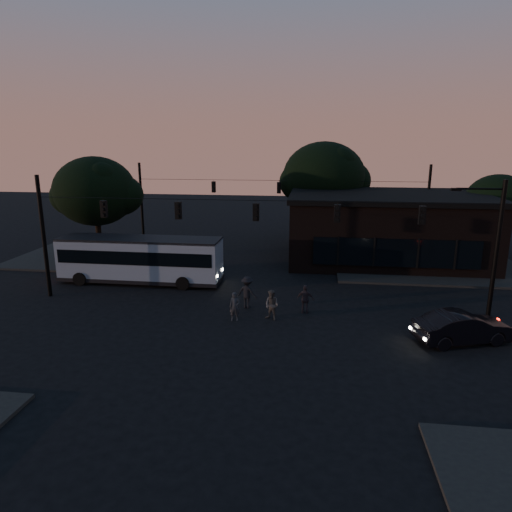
# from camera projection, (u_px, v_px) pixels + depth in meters

# --- Properties ---
(ground) EXTENTS (120.00, 120.00, 0.00)m
(ground) POSITION_uv_depth(u_px,v_px,m) (246.00, 332.00, 23.08)
(ground) COLOR black
(ground) RESTS_ON ground
(sidewalk_far_right) EXTENTS (14.00, 10.00, 0.15)m
(sidewalk_far_right) POSITION_uv_depth(u_px,v_px,m) (427.00, 266.00, 35.02)
(sidewalk_far_right) COLOR black
(sidewalk_far_right) RESTS_ON ground
(sidewalk_far_left) EXTENTS (14.00, 10.00, 0.15)m
(sidewalk_far_left) POSITION_uv_depth(u_px,v_px,m) (106.00, 256.00, 38.28)
(sidewalk_far_left) COLOR black
(sidewalk_far_left) RESTS_ON ground
(building) EXTENTS (15.40, 10.41, 5.40)m
(building) POSITION_uv_depth(u_px,v_px,m) (386.00, 227.00, 36.66)
(building) COLOR black
(building) RESTS_ON ground
(tree_behind) EXTENTS (7.60, 7.60, 9.43)m
(tree_behind) POSITION_uv_depth(u_px,v_px,m) (324.00, 177.00, 42.23)
(tree_behind) COLOR black
(tree_behind) RESTS_ON ground
(tree_right) EXTENTS (5.20, 5.20, 6.86)m
(tree_right) POSITION_uv_depth(u_px,v_px,m) (498.00, 202.00, 37.01)
(tree_right) COLOR black
(tree_right) RESTS_ON ground
(tree_left) EXTENTS (6.40, 6.40, 8.30)m
(tree_left) POSITION_uv_depth(u_px,v_px,m) (95.00, 191.00, 35.98)
(tree_left) COLOR black
(tree_left) RESTS_ON ground
(signal_rig_near) EXTENTS (26.24, 0.30, 7.50)m
(signal_rig_near) POSITION_uv_depth(u_px,v_px,m) (256.00, 231.00, 25.84)
(signal_rig_near) COLOR black
(signal_rig_near) RESTS_ON ground
(signal_rig_far) EXTENTS (26.24, 0.30, 7.50)m
(signal_rig_far) POSITION_uv_depth(u_px,v_px,m) (279.00, 200.00, 41.29)
(signal_rig_far) COLOR black
(signal_rig_far) RESTS_ON ground
(bus) EXTENTS (11.07, 2.80, 3.11)m
(bus) POSITION_uv_depth(u_px,v_px,m) (140.00, 258.00, 30.90)
(bus) COLOR gray
(bus) RESTS_ON ground
(car) EXTENTS (4.89, 2.95, 1.52)m
(car) POSITION_uv_depth(u_px,v_px,m) (463.00, 328.00, 21.77)
(car) COLOR black
(car) RESTS_ON ground
(pedestrian_a) EXTENTS (0.61, 0.43, 1.57)m
(pedestrian_a) POSITION_uv_depth(u_px,v_px,m) (235.00, 307.00, 24.47)
(pedestrian_a) COLOR #22252A
(pedestrian_a) RESTS_ON ground
(pedestrian_b) EXTENTS (1.01, 0.94, 1.66)m
(pedestrian_b) POSITION_uv_depth(u_px,v_px,m) (272.00, 305.00, 24.55)
(pedestrian_b) COLOR #45423F
(pedestrian_b) RESTS_ON ground
(pedestrian_c) EXTENTS (1.02, 0.56, 1.64)m
(pedestrian_c) POSITION_uv_depth(u_px,v_px,m) (305.00, 299.00, 25.52)
(pedestrian_c) COLOR black
(pedestrian_c) RESTS_ON ground
(pedestrian_d) EXTENTS (1.38, 1.05, 1.88)m
(pedestrian_d) POSITION_uv_depth(u_px,v_px,m) (247.00, 292.00, 26.32)
(pedestrian_d) COLOR black
(pedestrian_d) RESTS_ON ground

